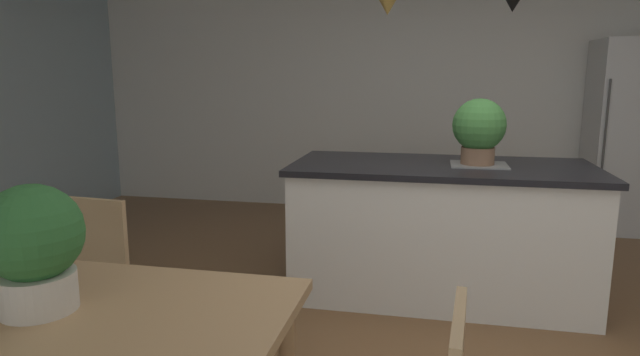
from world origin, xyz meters
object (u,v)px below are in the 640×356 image
dining_table (13,332)px  refrigerator (629,137)px  potted_plant_on_table (34,244)px  chair_far_left (79,282)px  kitchen_island (439,228)px  potted_plant_on_island (479,129)px

dining_table → refrigerator: size_ratio=0.96×
dining_table → potted_plant_on_table: 0.30m
potted_plant_on_table → chair_far_left: bearing=120.0°
chair_far_left → kitchen_island: bearing=38.7°
potted_plant_on_table → kitchen_island: bearing=60.0°
dining_table → potted_plant_on_table: size_ratio=4.26×
chair_far_left → kitchen_island: size_ratio=0.44×
dining_table → refrigerator: 5.25m
potted_plant_on_table → refrigerator: bearing=54.1°
refrigerator → potted_plant_on_island: 2.51m
kitchen_island → potted_plant_on_table: bearing=-120.0°
dining_table → refrigerator: (3.11, 4.22, 0.24)m
dining_table → potted_plant_on_table: (0.08, 0.03, 0.29)m
potted_plant_on_island → potted_plant_on_table: (-1.50, -2.21, -0.18)m
dining_table → kitchen_island: size_ratio=0.89×
dining_table → kitchen_island: (1.36, 2.24, -0.21)m
chair_far_left → potted_plant_on_island: bearing=35.3°
potted_plant_on_table → potted_plant_on_island: bearing=55.8°
dining_table → kitchen_island: kitchen_island is taller
potted_plant_on_island → dining_table: bearing=-125.2°
kitchen_island → potted_plant_on_table: potted_plant_on_table is taller
dining_table → chair_far_left: (-0.39, 0.85, -0.19)m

